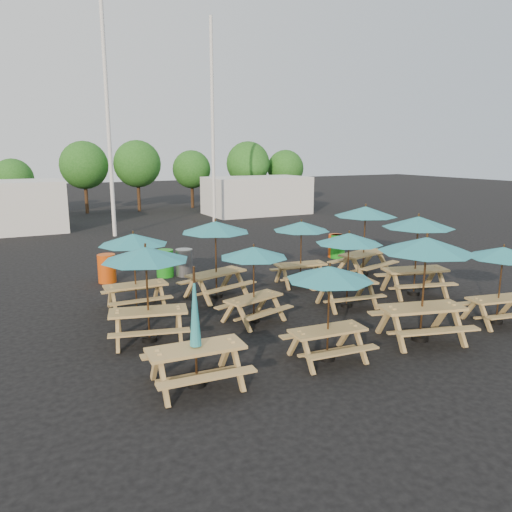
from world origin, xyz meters
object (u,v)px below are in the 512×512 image
picnic_unit_10 (418,227)px  waste_bin_0 (107,268)px  picnic_unit_7 (349,243)px  waste_bin_4 (335,246)px  picnic_unit_6 (426,251)px  waste_bin_1 (165,263)px  waste_bin_2 (184,262)px  waste_bin_3 (338,247)px  picnic_unit_3 (329,279)px  picnic_unit_1 (146,260)px  picnic_unit_9 (503,257)px  picnic_unit_11 (365,216)px  picnic_unit_8 (301,230)px  picnic_unit_2 (134,244)px  picnic_unit_4 (254,257)px  picnic_unit_0 (196,338)px  picnic_unit_5 (215,231)px

picnic_unit_10 → waste_bin_0: picnic_unit_10 is taller
picnic_unit_7 → waste_bin_4: size_ratio=2.24×
picnic_unit_6 → waste_bin_1: size_ratio=2.77×
waste_bin_2 → waste_bin_3: same height
picnic_unit_3 → picnic_unit_7: bearing=51.0°
picnic_unit_1 → picnic_unit_9: bearing=-4.8°
picnic_unit_3 → waste_bin_2: (-0.31, 8.48, -1.33)m
picnic_unit_6 → picnic_unit_11: size_ratio=1.00×
picnic_unit_11 → waste_bin_2: (-5.79, 2.90, -1.70)m
waste_bin_1 → waste_bin_3: (7.41, -0.24, 0.00)m
picnic_unit_9 → waste_bin_1: 10.87m
picnic_unit_3 → picnic_unit_9: 5.34m
picnic_unit_8 → waste_bin_4: bearing=47.7°
picnic_unit_10 → picnic_unit_11: 2.69m
picnic_unit_2 → waste_bin_1: bearing=61.3°
waste_bin_4 → waste_bin_0: bearing=178.8°
picnic_unit_9 → picnic_unit_4: bearing=163.1°
picnic_unit_8 → picnic_unit_9: bearing=-57.9°
picnic_unit_8 → picnic_unit_9: picnic_unit_8 is taller
picnic_unit_6 → waste_bin_0: size_ratio=2.77×
picnic_unit_7 → picnic_unit_10: bearing=8.4°
picnic_unit_1 → waste_bin_3: 11.20m
picnic_unit_7 → picnic_unit_8: picnic_unit_7 is taller
picnic_unit_6 → picnic_unit_10: 3.99m
picnic_unit_0 → picnic_unit_8: 7.92m
picnic_unit_2 → picnic_unit_10: (8.15, -2.49, 0.25)m
picnic_unit_11 → waste_bin_1: picnic_unit_11 is taller
picnic_unit_0 → picnic_unit_11: picnic_unit_11 is taller
picnic_unit_9 → picnic_unit_11: 5.68m
picnic_unit_10 → waste_bin_1: size_ratio=2.77×
waste_bin_4 → picnic_unit_2: bearing=-160.8°
picnic_unit_2 → waste_bin_1: (1.85, 3.29, -1.42)m
picnic_unit_4 → waste_bin_2: (-0.00, 5.56, -1.28)m
waste_bin_2 → waste_bin_4: (6.76, 0.14, 0.00)m
picnic_unit_0 → picnic_unit_10: 8.80m
picnic_unit_0 → picnic_unit_5: (2.62, 5.30, 1.09)m
waste_bin_0 → picnic_unit_9: bearing=-46.9°
picnic_unit_5 → picnic_unit_6: 6.26m
picnic_unit_5 → picnic_unit_10: 6.20m
waste_bin_0 → waste_bin_2: same height
picnic_unit_2 → waste_bin_0: 3.72m
picnic_unit_10 → waste_bin_3: picnic_unit_10 is taller
picnic_unit_6 → picnic_unit_7: size_ratio=1.24×
picnic_unit_8 → waste_bin_4: picnic_unit_8 is taller
picnic_unit_4 → picnic_unit_7: picnic_unit_7 is taller
picnic_unit_6 → waste_bin_1: bearing=127.3°
picnic_unit_3 → waste_bin_4: picnic_unit_3 is taller
picnic_unit_9 → picnic_unit_10: bearing=101.2°
picnic_unit_2 → picnic_unit_8: size_ratio=1.02×
waste_bin_4 → picnic_unit_0: bearing=-138.0°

